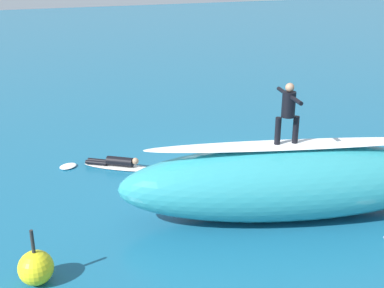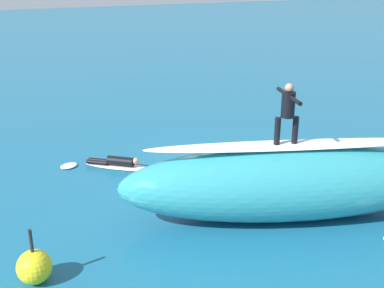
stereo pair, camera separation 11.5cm
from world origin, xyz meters
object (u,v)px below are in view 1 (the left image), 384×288
object	(u,v)px
surfboard_riding	(286,145)
surfer_riding	(288,109)
surfer_paddling	(116,162)
buoy_marker	(36,267)
surfboard_paddling	(120,167)

from	to	relation	value
surfboard_riding	surfer_riding	size ratio (longest dim) A/B	1.56
surfboard_riding	surfer_paddling	bearing A→B (deg)	-45.27
buoy_marker	surfboard_riding	bearing A→B (deg)	-177.39
surfboard_riding	surfer_paddling	size ratio (longest dim) A/B	1.56
surfboard_riding	surfer_paddling	distance (m)	5.78
surfer_riding	surfer_paddling	distance (m)	6.10
surfer_riding	surfboard_paddling	world-z (taller)	surfer_riding
surfer_riding	surfboard_paddling	xyz separation A→B (m)	(2.77, -4.64, -2.76)
surfer_riding	buoy_marker	size ratio (longest dim) A/B	1.23
surfer_paddling	buoy_marker	bearing A→B (deg)	-83.56
surfer_riding	surfboard_paddling	distance (m)	6.07
surfer_riding	surfboard_paddling	size ratio (longest dim) A/B	0.62
surfer_riding	surfer_paddling	xyz separation A→B (m)	(2.87, -4.72, -2.60)
surfboard_riding	surfer_paddling	xyz separation A→B (m)	(2.87, -4.72, -1.71)
buoy_marker	surfer_paddling	bearing A→B (deg)	-121.50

